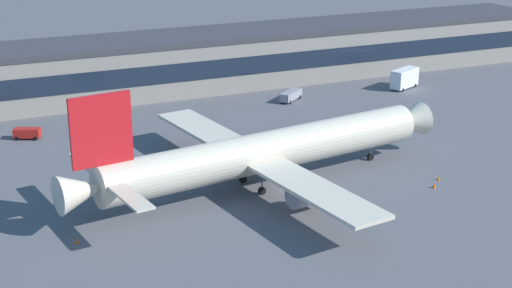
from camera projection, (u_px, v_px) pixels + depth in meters
ground_plane at (292, 188)px, 110.14m from camera, size 600.00×600.00×0.00m
terminal_building at (166, 64)px, 158.78m from camera, size 180.95×16.53×11.58m
airliner at (262, 153)px, 109.31m from camera, size 60.70×52.06×17.19m
catering_truck at (404, 78)px, 161.86m from camera, size 7.63×5.34×4.15m
follow_me_car at (27, 133)px, 130.75m from camera, size 4.79×3.55×1.85m
belt_loader at (291, 95)px, 153.21m from camera, size 6.30×5.48×1.95m
traffic_cone_0 at (439, 178)px, 113.12m from camera, size 0.46×0.46×0.58m
traffic_cone_1 at (434, 186)px, 110.21m from camera, size 0.56×0.56×0.70m
traffic_cone_2 at (373, 218)px, 99.67m from camera, size 0.49×0.49×0.62m
traffic_cone_3 at (76, 241)px, 93.45m from camera, size 0.56×0.56×0.70m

